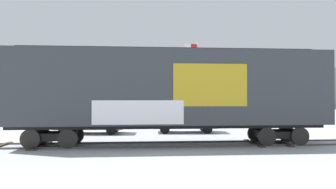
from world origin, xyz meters
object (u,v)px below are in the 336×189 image
parked_car_tan (90,120)px  parked_car_white (184,120)px  flagpole (195,72)px  freight_car (169,89)px

parked_car_tan → parked_car_white: (6.33, 0.17, 0.01)m
parked_car_tan → flagpole: bearing=43.7°
parked_car_tan → freight_car: bearing=-47.5°
freight_car → parked_car_tan: 7.37m
parked_car_tan → parked_car_white: size_ratio=1.08×
freight_car → parked_car_white: size_ratio=3.71×
flagpole → parked_car_white: (-2.24, -8.03, -4.03)m
flagpole → parked_car_tan: flagpole is taller
freight_car → flagpole: flagpole is taller
freight_car → parked_car_tan: freight_car is taller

